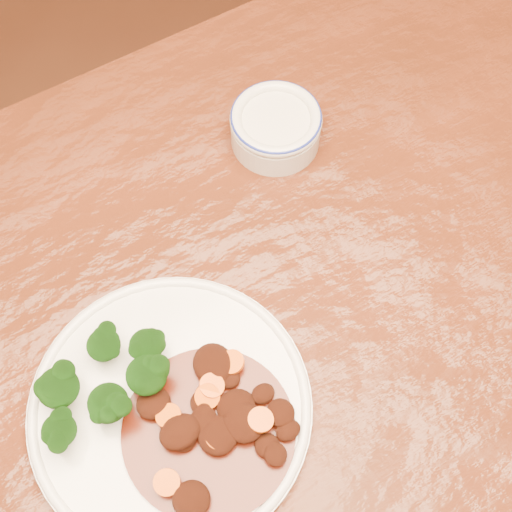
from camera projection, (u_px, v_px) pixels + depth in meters
ground at (263, 461)px, 1.47m from camera, size 4.00×4.00×0.00m
dining_table at (268, 357)px, 0.87m from camera, size 1.51×0.92×0.75m
dinner_plate at (170, 407)px, 0.75m from camera, size 0.30×0.30×0.02m
broccoli_florets at (104, 382)px, 0.73m from camera, size 0.15×0.10×0.05m
mince_stew at (215, 423)px, 0.73m from camera, size 0.18×0.18×0.03m
dip_bowl at (276, 126)px, 0.89m from camera, size 0.12×0.12×0.05m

